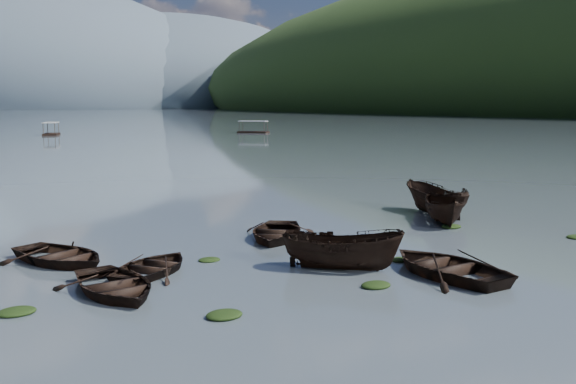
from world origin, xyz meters
TOP-DOWN VIEW (x-y plane):
  - ground_plane at (0.00, 0.00)m, footprint 2400.00×2400.00m
  - haze_mtn_c at (140.00, 900.00)m, footprint 520.00×520.00m
  - haze_mtn_d at (320.00, 900.00)m, footprint 520.00×520.00m
  - rowboat_0 at (-9.82, 6.64)m, footprint 3.54×4.75m
  - rowboat_1 at (-7.83, 8.50)m, footprint 4.96×4.79m
  - rowboat_2 at (-1.63, 5.35)m, footprint 4.52×4.36m
  - rowboat_3 at (1.14, 2.75)m, footprint 3.68×5.13m
  - rowboat_5 at (8.19, 10.07)m, footprint 3.67×4.54m
  - rowboat_6 at (-10.46, 11.73)m, footprint 4.97×5.67m
  - rowboat_7 at (-1.04, 11.36)m, footprint 5.56×5.80m
  - rowboat_8 at (9.80, 12.40)m, footprint 2.52×5.20m
  - weed_clump_0 at (-7.73, 2.70)m, footprint 1.10×0.90m
  - weed_clump_1 at (-2.01, 2.86)m, footprint 1.07×0.85m
  - weed_clump_3 at (1.08, 5.24)m, footprint 0.81×0.69m
  - weed_clump_4 at (10.88, 4.33)m, footprint 1.00×0.80m
  - weed_clump_5 at (-12.86, 6.11)m, footprint 1.12×0.91m
  - weed_clump_6 at (-5.36, 9.08)m, footprint 0.88×0.74m
  - weed_clump_7 at (7.73, 9.09)m, footprint 1.08×0.87m
  - pontoon_centre at (9.24, 116.66)m, footprint 4.44×6.69m
  - pontoon_right at (46.98, 104.43)m, footprint 6.17×6.37m

SIDE VIEW (x-z plane):
  - ground_plane at x=0.00m, z-range 0.00..0.00m
  - haze_mtn_c at x=140.00m, z-range -130.00..130.00m
  - haze_mtn_d at x=320.00m, z-range -110.00..110.00m
  - rowboat_0 at x=-9.82m, z-range -0.47..0.47m
  - rowboat_1 at x=-7.83m, z-range -0.42..0.42m
  - rowboat_2 at x=-1.63m, z-range -0.88..0.88m
  - rowboat_3 at x=1.14m, z-range -0.53..0.53m
  - rowboat_5 at x=8.19m, z-range -0.84..0.84m
  - rowboat_6 at x=-10.46m, z-range -0.49..0.49m
  - rowboat_7 at x=-1.04m, z-range -0.49..0.49m
  - rowboat_8 at x=9.80m, z-range -0.96..0.96m
  - weed_clump_0 at x=-7.73m, z-range -0.12..0.12m
  - weed_clump_1 at x=-2.01m, z-range -0.12..0.12m
  - weed_clump_3 at x=1.08m, z-range -0.09..0.09m
  - weed_clump_4 at x=10.88m, z-range -0.10..0.10m
  - weed_clump_5 at x=-12.86m, z-range -0.12..0.12m
  - weed_clump_6 at x=-5.36m, z-range -0.09..0.09m
  - weed_clump_7 at x=7.73m, z-range -0.12..0.12m
  - pontoon_centre at x=9.24m, z-range -1.19..1.19m
  - pontoon_right at x=46.98m, z-range -1.20..1.20m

